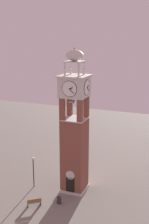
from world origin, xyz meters
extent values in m
plane|color=gray|center=(0.00, 0.00, 0.00)|extent=(80.00, 80.00, 0.00)
cube|color=brown|center=(0.00, 0.00, 4.55)|extent=(2.70, 2.70, 9.10)
cube|color=beige|center=(0.00, 0.00, 0.17)|extent=(2.90, 2.90, 0.35)
cube|color=black|center=(0.00, -1.37, 1.15)|extent=(1.10, 0.04, 2.20)
cylinder|color=beige|center=(0.00, -1.37, 2.55)|extent=(1.10, 0.04, 1.10)
cube|color=brown|center=(-1.07, -1.07, 10.44)|extent=(0.56, 0.56, 2.67)
cube|color=brown|center=(1.07, -1.07, 10.44)|extent=(0.56, 0.56, 2.67)
cube|color=brown|center=(-1.07, 1.07, 10.44)|extent=(0.56, 0.56, 2.67)
cube|color=brown|center=(1.07, 1.07, 10.44)|extent=(0.56, 0.56, 2.67)
cube|color=beige|center=(0.00, 0.00, 9.16)|extent=(2.86, 2.86, 0.12)
cone|color=#4C4C51|center=(0.60, -0.08, 11.02)|extent=(0.44, 0.44, 0.43)
cone|color=#4C4C51|center=(-0.33, 0.51, 11.02)|extent=(0.46, 0.46, 0.51)
cone|color=#4C4C51|center=(-0.26, -0.55, 11.02)|extent=(0.56, 0.56, 0.39)
cube|color=beige|center=(0.00, 0.00, 12.93)|extent=(2.94, 2.94, 2.32)
cylinder|color=white|center=(0.00, -1.49, 12.93)|extent=(1.76, 0.05, 1.76)
torus|color=black|center=(0.00, -1.49, 12.93)|extent=(1.78, 0.06, 1.78)
cube|color=black|center=(0.20, -1.55, 13.01)|extent=(0.44, 0.03, 0.25)
cube|color=black|center=(0.27, -1.55, 12.70)|extent=(0.58, 0.03, 0.50)
cylinder|color=white|center=(0.00, 1.49, 12.93)|extent=(1.76, 0.05, 1.76)
torus|color=black|center=(0.00, 1.49, 12.93)|extent=(1.78, 0.06, 1.78)
cube|color=black|center=(0.20, 1.55, 13.01)|extent=(0.44, 0.03, 0.25)
cube|color=black|center=(0.27, 1.55, 12.70)|extent=(0.58, 0.03, 0.50)
cylinder|color=white|center=(-1.49, 0.00, 12.93)|extent=(0.05, 1.76, 1.76)
torus|color=black|center=(-1.49, 0.00, 12.93)|extent=(0.06, 1.78, 1.78)
cube|color=black|center=(-1.55, 0.20, 13.01)|extent=(0.03, 0.44, 0.25)
cube|color=black|center=(-1.55, 0.27, 12.70)|extent=(0.03, 0.58, 0.50)
cylinder|color=white|center=(1.49, 0.00, 12.93)|extent=(0.05, 1.76, 1.76)
torus|color=black|center=(1.49, 0.00, 12.93)|extent=(0.06, 1.78, 1.78)
cube|color=black|center=(1.55, 0.20, 13.01)|extent=(0.03, 0.44, 0.25)
cube|color=black|center=(1.55, 0.27, 12.70)|extent=(0.03, 0.58, 0.50)
cube|color=beige|center=(0.00, 0.00, 14.16)|extent=(3.30, 3.30, 0.16)
cylinder|color=beige|center=(-0.81, -0.81, 14.97)|extent=(0.22, 0.22, 1.46)
cylinder|color=beige|center=(0.81, -0.81, 14.97)|extent=(0.22, 0.22, 1.46)
cylinder|color=beige|center=(-0.81, 0.81, 14.97)|extent=(0.22, 0.22, 1.46)
cylinder|color=beige|center=(0.81, 0.81, 14.97)|extent=(0.22, 0.22, 1.46)
cube|color=beige|center=(0.00, 0.00, 15.76)|extent=(2.06, 2.06, 0.12)
ellipsoid|color=beige|center=(0.00, 0.00, 16.43)|extent=(1.98, 1.98, 1.22)
sphere|color=#B79338|center=(0.00, 0.00, 17.17)|extent=(0.24, 0.24, 0.24)
cube|color=brown|center=(-2.82, -5.13, 0.45)|extent=(1.51, 1.36, 0.06)
cube|color=brown|center=(-2.70, -5.27, 0.73)|extent=(1.27, 1.06, 0.44)
cube|color=#2D2D33|center=(-3.37, -5.59, 0.21)|extent=(0.31, 0.36, 0.42)
cube|color=#2D2D33|center=(-2.26, -4.67, 0.21)|extent=(0.31, 0.36, 0.42)
cylinder|color=black|center=(-5.01, -1.32, 1.84)|extent=(0.12, 0.12, 3.67)
sphere|color=#F9EFCC|center=(-5.01, -1.32, 3.85)|extent=(0.36, 0.36, 0.36)
cylinder|color=#2D2D33|center=(-0.44, -3.61, 0.40)|extent=(0.52, 0.52, 0.80)
ellipsoid|color=#234C28|center=(-0.41, 3.10, 0.35)|extent=(1.10, 1.10, 0.69)
camera|label=1|loc=(12.29, -30.30, 18.52)|focal=46.72mm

